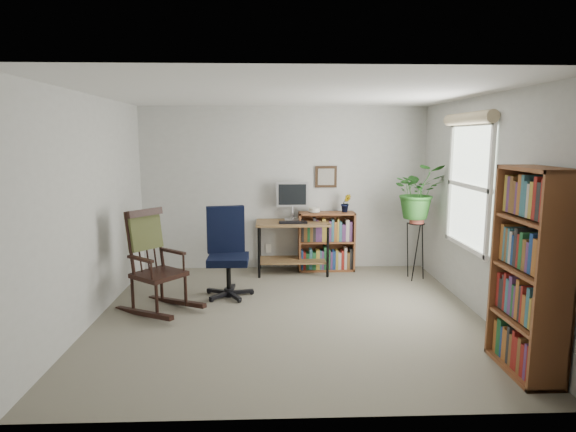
{
  "coord_description": "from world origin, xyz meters",
  "views": [
    {
      "loc": [
        -0.21,
        -5.1,
        1.94
      ],
      "look_at": [
        0.0,
        0.4,
        1.05
      ],
      "focal_mm": 30.0,
      "sensor_mm": 36.0,
      "label": 1
    }
  ],
  "objects_px": {
    "desk": "(293,247)",
    "rocking_chair": "(158,261)",
    "tall_bookshelf": "(530,272)",
    "office_chair": "(228,252)",
    "low_bookshelf": "(326,241)"
  },
  "relations": [
    {
      "from": "desk",
      "to": "rocking_chair",
      "type": "bearing_deg",
      "value": -136.21
    },
    {
      "from": "rocking_chair",
      "to": "tall_bookshelf",
      "type": "xyz_separation_m",
      "value": [
        3.38,
        -1.55,
        0.27
      ]
    },
    {
      "from": "desk",
      "to": "office_chair",
      "type": "distance_m",
      "value": 1.34
    },
    {
      "from": "rocking_chair",
      "to": "tall_bookshelf",
      "type": "height_order",
      "value": "tall_bookshelf"
    },
    {
      "from": "office_chair",
      "to": "tall_bookshelf",
      "type": "height_order",
      "value": "tall_bookshelf"
    },
    {
      "from": "tall_bookshelf",
      "to": "low_bookshelf",
      "type": "bearing_deg",
      "value": 112.18
    },
    {
      "from": "desk",
      "to": "rocking_chair",
      "type": "xyz_separation_m",
      "value": [
        -1.58,
        -1.51,
        0.21
      ]
    },
    {
      "from": "office_chair",
      "to": "tall_bookshelf",
      "type": "distance_m",
      "value": 3.35
    },
    {
      "from": "rocking_chair",
      "to": "low_bookshelf",
      "type": "relative_size",
      "value": 1.35
    },
    {
      "from": "desk",
      "to": "low_bookshelf",
      "type": "height_order",
      "value": "low_bookshelf"
    },
    {
      "from": "rocking_chair",
      "to": "low_bookshelf",
      "type": "height_order",
      "value": "rocking_chair"
    },
    {
      "from": "office_chair",
      "to": "low_bookshelf",
      "type": "xyz_separation_m",
      "value": [
        1.35,
        1.15,
        -0.13
      ]
    },
    {
      "from": "tall_bookshelf",
      "to": "rocking_chair",
      "type": "bearing_deg",
      "value": 155.34
    },
    {
      "from": "office_chair",
      "to": "rocking_chair",
      "type": "xyz_separation_m",
      "value": [
        -0.74,
        -0.48,
        0.03
      ]
    },
    {
      "from": "desk",
      "to": "low_bookshelf",
      "type": "distance_m",
      "value": 0.52
    }
  ]
}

